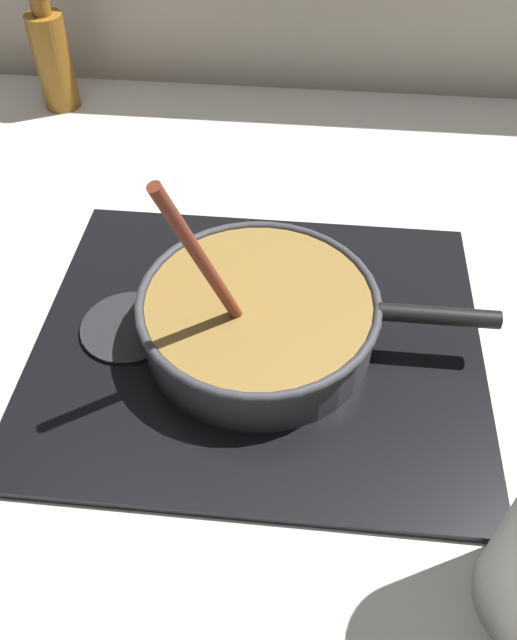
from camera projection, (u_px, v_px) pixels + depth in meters
ground at (276, 423)px, 0.77m from camera, size 2.40×1.60×0.04m
hob_plate at (258, 341)px, 0.82m from camera, size 0.56×0.48×0.01m
burner_ring at (258, 336)px, 0.81m from camera, size 0.17×0.17×0.01m
spare_burner at (129, 327)px, 0.82m from camera, size 0.12×0.12×0.01m
cooking_pan at (259, 317)px, 0.79m from camera, size 0.43×0.29×0.29m
sauce_bottle at (53, 58)px, 1.17m from camera, size 0.07×0.07×0.22m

